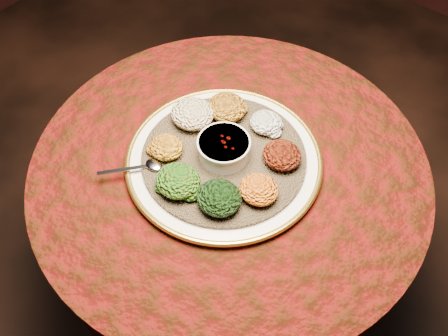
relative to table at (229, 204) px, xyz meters
The scene contains 13 objects.
table is the anchor object (origin of this frame).
platter 0.19m from the table, 140.99° to the right, with size 0.48×0.48×0.02m.
injera 0.20m from the table, 140.99° to the right, with size 0.39×0.39×0.01m, color brown.
stew_bowl 0.24m from the table, 140.99° to the right, with size 0.12×0.12×0.05m.
spoon 0.29m from the table, 131.02° to the right, with size 0.11×0.12×0.01m.
portion_ayib 0.26m from the table, 83.31° to the left, with size 0.08×0.08×0.04m, color silver.
portion_kitfo 0.26m from the table, 31.43° to the left, with size 0.09×0.09×0.04m, color black.
portion_tikil 0.26m from the table, 21.81° to the right, with size 0.09×0.08×0.04m, color #AE760E.
portion_gomen 0.27m from the table, 61.28° to the right, with size 0.10×0.10×0.05m, color black.
portion_mixveg 0.27m from the table, 103.03° to the right, with size 0.10×0.10×0.05m, color #A12E0A.
portion_kik 0.27m from the table, 145.12° to the right, with size 0.08×0.08×0.04m, color #BC8310.
portion_timatim 0.27m from the table, 167.97° to the left, with size 0.11×0.10×0.05m, color maroon.
portion_shiro 0.27m from the table, 131.29° to the left, with size 0.10×0.10×0.05m, color #A17113.
Camera 1 is at (0.45, -0.58, 1.68)m, focal length 40.00 mm.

